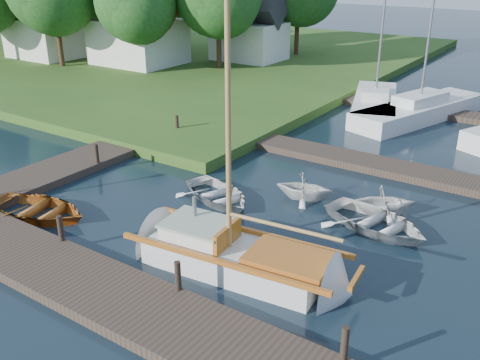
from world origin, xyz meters
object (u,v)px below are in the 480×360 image
Objects in this scene: mooring_post_2 at (178,276)px; mooring_post_4 at (97,154)px; mooring_post_3 at (345,343)px; house_a at (138,30)px; tender_b at (305,185)px; tender_c at (376,219)px; tender_d at (384,199)px; mooring_post_5 at (177,124)px; marina_boat_1 at (419,109)px; dinghy at (37,206)px; sailboat at (241,260)px; tender_a at (218,192)px; house_b at (46,28)px; house_c at (249,32)px; tree_2 at (136,0)px; marina_boat_0 at (375,102)px; mooring_post_1 at (60,228)px.

mooring_post_4 is (-8.50, 5.00, 0.00)m from mooring_post_2.
house_a reaches higher than mooring_post_3.
tender_c is (2.97, -0.78, -0.17)m from tender_b.
mooring_post_5 is at bearing 46.20° from tender_d.
tender_b is 12.36m from marina_boat_1.
dinghy is at bearing 93.41° from tender_d.
mooring_post_4 is 9.55m from sailboat.
mooring_post_5 is 7.42m from tender_a.
sailboat is at bearing -18.29° from mooring_post_4.
mooring_post_4 reaches higher than tender_b.
house_b is (-32.07, 11.38, 2.21)m from tender_d.
mooring_post_2 reaches higher than tender_c.
mooring_post_3 is 8.61m from tender_b.
house_c is (-18.07, 19.38, 2.02)m from tender_d.
sailboat is 26.77m from tree_2.
sailboat is (9.06, -2.99, -0.36)m from mooring_post_4.
mooring_post_4 is at bearing -90.00° from mooring_post_5.
house_b reaches higher than house_c.
marina_boat_1 reaches higher than tender_d.
dinghy is 6.12m from tender_a.
tender_a is at bearing 81.38° from tender_d.
dinghy is 0.69× the size of house_c.
tender_c is (11.27, 1.43, -0.33)m from mooring_post_4.
house_a is at bearing 42.02° from tender_b.
marina_boat_0 reaches higher than sailboat.
house_a reaches higher than house_c.
mooring_post_3 is 0.39× the size of tender_b.
mooring_post_1 is 5.45m from sailboat.
mooring_post_1 is 0.22× the size of dinghy.
tender_d is 12.94m from marina_boat_0.
marina_boat_0 is at bearing 93.27° from sailboat.
house_b is (-30.06, 16.99, 2.43)m from sailboat.
house_b is at bearing 53.02° from tender_b.
mooring_post_4 is 5.81m from tender_a.
dinghy is 1.02× the size of tender_c.
tender_d is at bearing -45.05° from tender_a.
house_a is 0.81× the size of tree_2.
mooring_post_1 is 0.14× the size of house_b.
house_b is at bearing 108.98° from marina_boat_1.
sailboat reaches higher than mooring_post_4.
tender_d reaches higher than mooring_post_2.
marina_boat_0 is at bearing 109.24° from mooring_post_3.
mooring_post_5 is at bearing 128.48° from marina_boat_0.
mooring_post_2 is 35.15m from house_b.
house_a is 1.09× the size of house_b.
dinghy is (-6.93, 0.94, -0.32)m from mooring_post_2.
house_c is at bearing 112.38° from mooring_post_5.
mooring_post_1 is at bearing -176.51° from tender_a.
house_c is at bearing 41.84° from marina_boat_0.
house_c is (-7.00, 17.00, 1.88)m from mooring_post_5.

